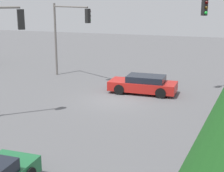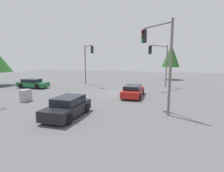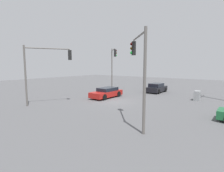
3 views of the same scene
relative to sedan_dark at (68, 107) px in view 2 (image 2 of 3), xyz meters
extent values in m
plane|color=#5B5B5E|center=(9.21, -1.02, -0.68)|extent=(80.00, 80.00, 0.00)
cube|color=black|center=(-0.05, 0.00, -0.14)|extent=(4.12, 1.84, 0.70)
cube|color=black|center=(0.15, 0.00, 0.47)|extent=(2.26, 1.62, 0.52)
cylinder|color=black|center=(-1.33, -0.87, -0.34)|extent=(0.66, 0.22, 0.66)
cylinder|color=black|center=(-1.33, 0.87, -0.34)|extent=(0.66, 0.22, 0.66)
cylinder|color=black|center=(1.22, -0.87, -0.34)|extent=(0.66, 0.22, 0.66)
cylinder|color=black|center=(1.22, 0.87, -0.34)|extent=(0.66, 0.22, 0.66)
cube|color=red|center=(8.03, -3.29, -0.16)|extent=(4.67, 1.84, 0.65)
cube|color=black|center=(7.80, -3.29, 0.38)|extent=(2.57, 1.62, 0.44)
cylinder|color=black|center=(9.48, -2.42, -0.32)|extent=(0.72, 0.22, 0.72)
cylinder|color=black|center=(9.48, -4.17, -0.32)|extent=(0.72, 0.22, 0.72)
cylinder|color=black|center=(6.58, -2.42, -0.32)|extent=(0.72, 0.22, 0.72)
cylinder|color=black|center=(6.58, -4.17, -0.32)|extent=(0.72, 0.22, 0.72)
cube|color=#1E6638|center=(9.82, 11.36, -0.17)|extent=(1.71, 4.43, 0.63)
cube|color=black|center=(9.82, 11.58, 0.37)|extent=(1.51, 2.43, 0.46)
cylinder|color=black|center=(10.63, 9.99, -0.32)|extent=(0.22, 0.71, 0.71)
cylinder|color=black|center=(9.00, 9.99, -0.32)|extent=(0.22, 0.71, 0.71)
cylinder|color=black|center=(10.63, 12.73, -0.32)|extent=(0.22, 0.71, 0.71)
cylinder|color=black|center=(9.00, 12.73, -0.32)|extent=(0.22, 0.71, 0.71)
cylinder|color=slate|center=(15.84, 6.00, 2.47)|extent=(0.18, 0.18, 6.29)
cylinder|color=slate|center=(14.45, 4.80, 5.37)|extent=(2.86, 2.49, 0.12)
cube|color=black|center=(13.06, 3.60, 4.74)|extent=(0.44, 0.43, 1.05)
sphere|color=#360503|center=(13.17, 3.47, 5.08)|extent=(0.22, 0.22, 0.22)
sphere|color=#392605|center=(13.17, 3.47, 4.74)|extent=(0.22, 0.22, 0.22)
sphere|color=green|center=(13.17, 3.47, 4.41)|extent=(0.22, 0.22, 0.22)
cylinder|color=slate|center=(16.51, -6.75, 2.36)|extent=(0.18, 0.18, 6.08)
cylinder|color=slate|center=(14.57, -5.68, 5.15)|extent=(3.93, 2.25, 0.12)
cube|color=black|center=(12.64, -4.61, 4.53)|extent=(0.43, 0.41, 1.05)
sphere|color=#360503|center=(12.56, -4.76, 4.86)|extent=(0.22, 0.22, 0.22)
sphere|color=#392605|center=(12.56, -4.76, 4.53)|extent=(0.22, 0.22, 0.22)
sphere|color=green|center=(12.56, -4.76, 4.19)|extent=(0.22, 0.22, 0.22)
cylinder|color=slate|center=(2.29, -6.83, 2.70)|extent=(0.18, 0.18, 6.76)
cylinder|color=slate|center=(3.27, -5.78, 5.83)|extent=(2.06, 2.17, 0.12)
cube|color=black|center=(4.26, -4.74, 5.20)|extent=(0.44, 0.44, 1.05)
sphere|color=#360503|center=(4.14, -4.62, 5.54)|extent=(0.22, 0.22, 0.22)
sphere|color=#392605|center=(4.14, -4.62, 5.20)|extent=(0.22, 0.22, 0.22)
sphere|color=green|center=(4.14, -4.62, 4.87)|extent=(0.22, 0.22, 0.22)
cube|color=#9EA0A3|center=(2.92, 6.28, -0.11)|extent=(0.99, 0.58, 1.14)
cylinder|color=brown|center=(26.74, -7.68, 0.59)|extent=(0.54, 0.54, 2.54)
cone|color=#286623|center=(26.74, -7.68, 4.11)|extent=(3.45, 3.45, 4.51)
camera|label=1|loc=(2.73, 19.47, 5.87)|focal=55.00mm
camera|label=2|loc=(-10.55, -6.39, 3.31)|focal=28.00mm
camera|label=3|loc=(25.02, 10.66, 3.45)|focal=28.00mm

